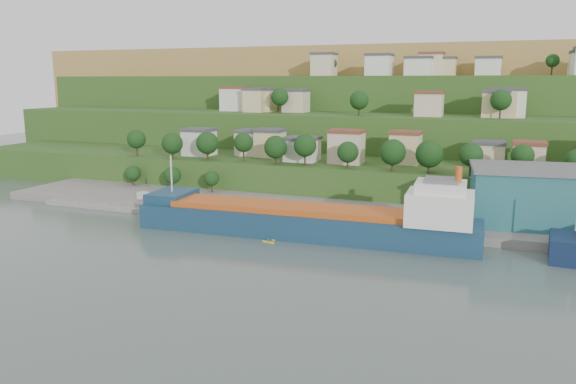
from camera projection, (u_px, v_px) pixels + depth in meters
The scene contains 10 objects.
ground at pixel (282, 246), 115.12m from camera, with size 500.00×500.00×0.00m, color #485752.
quay at pixel (403, 223), 133.57m from camera, with size 220.00×26.00×4.00m, color slate.
pebble_beach at pixel (127, 204), 154.82m from camera, with size 40.00×18.00×2.40m, color slate.
hillside at pixel (413, 151), 269.17m from camera, with size 360.00×210.61×96.00m.
cargo_ship_near at pixel (313, 223), 121.73m from camera, with size 75.41×15.35×19.26m.
warehouse at pixel (543, 196), 123.70m from camera, with size 32.95×22.38×12.80m.
caravan at pixel (146, 198), 150.70m from camera, with size 5.53×2.30×2.58m, color silver.
dinghy at pixel (148, 203), 148.17m from camera, with size 3.86×1.45×0.77m, color silver.
kayak_orange at pixel (279, 239), 119.27m from camera, with size 3.24×1.48×0.80m.
kayak_yellow at pixel (268, 241), 117.89m from camera, with size 2.92×1.31×0.72m.
Camera 1 is at (41.46, -102.63, 33.60)m, focal length 35.00 mm.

